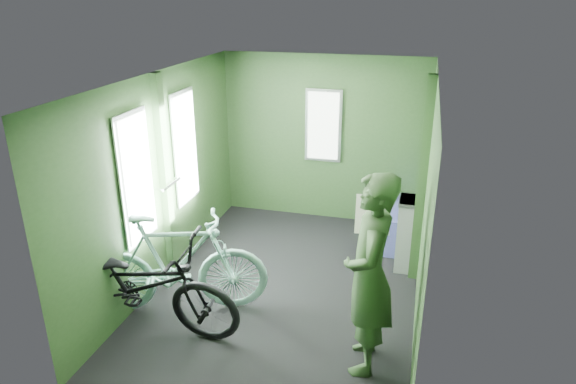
# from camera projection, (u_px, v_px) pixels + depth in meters

# --- Properties ---
(room) EXTENTS (4.00, 4.02, 2.31)m
(room) POSITION_uv_depth(u_px,v_px,m) (283.00, 163.00, 5.20)
(room) COLOR black
(room) RESTS_ON ground
(bicycle_black) EXTENTS (2.00, 0.90, 1.13)m
(bicycle_black) POSITION_uv_depth(u_px,v_px,m) (146.00, 329.00, 4.99)
(bicycle_black) COLOR black
(bicycle_black) RESTS_ON ground
(bicycle_mint) EXTENTS (1.91, 1.13, 1.13)m
(bicycle_mint) POSITION_uv_depth(u_px,v_px,m) (180.00, 311.00, 5.28)
(bicycle_mint) COLOR #95D9CA
(bicycle_mint) RESTS_ON ground
(passenger) EXTENTS (0.49, 0.72, 1.78)m
(passenger) POSITION_uv_depth(u_px,v_px,m) (369.00, 275.00, 4.22)
(passenger) COLOR #2F4927
(passenger) RESTS_ON ground
(waste_box) EXTENTS (0.26, 0.36, 0.87)m
(waste_box) POSITION_uv_depth(u_px,v_px,m) (408.00, 234.00, 5.95)
(waste_box) COLOR gray
(waste_box) RESTS_ON ground
(bench_seat) EXTENTS (0.57, 0.98, 1.02)m
(bench_seat) POSITION_uv_depth(u_px,v_px,m) (401.00, 221.00, 6.61)
(bench_seat) COLOR navy
(bench_seat) RESTS_ON ground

